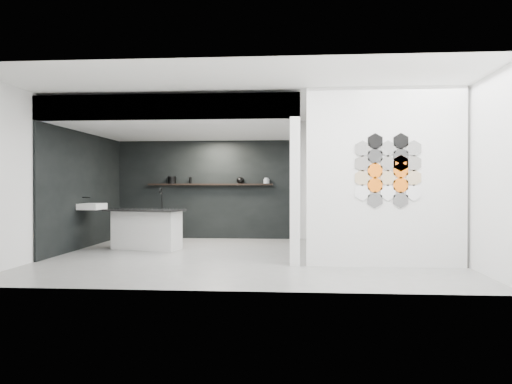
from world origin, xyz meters
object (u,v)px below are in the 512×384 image
object	(u,v)px
partition_panel	(385,177)
stockpot	(172,180)
kettle	(240,180)
kitchen_island	(147,229)
glass_bowl	(266,181)
bottle_dark	(190,180)
utensil_cup	(170,181)
wall_basin	(92,206)
glass_vase	(266,181)

from	to	relation	value
partition_panel	stockpot	xyz separation A→B (m)	(-4.35, 3.87, 0.00)
kettle	partition_panel	bearing A→B (deg)	-73.90
kitchen_island	stockpot	world-z (taller)	stockpot
partition_panel	glass_bowl	world-z (taller)	partition_panel
kitchen_island	bottle_dark	world-z (taller)	bottle_dark
kitchen_island	glass_bowl	world-z (taller)	glass_bowl
kitchen_island	utensil_cup	size ratio (longest dim) A/B	14.83
bottle_dark	utensil_cup	bearing A→B (deg)	180.00
partition_panel	stockpot	size ratio (longest dim) A/B	13.53
wall_basin	kettle	size ratio (longest dim) A/B	3.26
glass_bowl	glass_vase	xyz separation A→B (m)	(0.00, 0.00, 0.02)
kitchen_island	glass_vase	xyz separation A→B (m)	(2.28, 2.05, 0.98)
wall_basin	stockpot	distance (m)	2.41
kitchen_island	bottle_dark	size ratio (longest dim) A/B	10.61
partition_panel	stockpot	distance (m)	5.82
glass_bowl	utensil_cup	distance (m)	2.33
wall_basin	glass_vase	bearing A→B (deg)	31.35
kettle	utensil_cup	xyz separation A→B (m)	(-1.71, 0.00, -0.02)
kitchen_island	stockpot	size ratio (longest dim) A/B	7.89
partition_panel	wall_basin	xyz separation A→B (m)	(-5.46, 1.80, -0.55)
utensil_cup	partition_panel	bearing A→B (deg)	-41.24
partition_panel	utensil_cup	bearing A→B (deg)	138.76
stockpot	glass_vase	size ratio (longest dim) A/B	1.51
wall_basin	partition_panel	bearing A→B (deg)	-18.23
stockpot	glass_bowl	distance (m)	2.28
kettle	bottle_dark	xyz separation A→B (m)	(-1.20, 0.00, -0.00)
kettle	utensil_cup	bearing A→B (deg)	161.19
glass_bowl	wall_basin	bearing A→B (deg)	-148.65
glass_bowl	kettle	bearing A→B (deg)	180.00
stockpot	partition_panel	bearing A→B (deg)	-41.61
partition_panel	bottle_dark	bearing A→B (deg)	135.27
wall_basin	glass_bowl	bearing A→B (deg)	31.35
glass_bowl	bottle_dark	bearing A→B (deg)	180.00
bottle_dark	kettle	bearing A→B (deg)	0.00
utensil_cup	bottle_dark	bearing A→B (deg)	0.00
partition_panel	glass_vase	world-z (taller)	partition_panel
kitchen_island	glass_vase	size ratio (longest dim) A/B	11.94
glass_bowl	bottle_dark	xyz separation A→B (m)	(-1.83, 0.00, 0.03)
stockpot	glass_vase	bearing A→B (deg)	0.00
wall_basin	glass_vase	distance (m)	4.01
partition_panel	kettle	world-z (taller)	partition_panel
kitchen_island	kettle	bearing A→B (deg)	64.58
glass_bowl	glass_vase	distance (m)	0.02
kettle	glass_bowl	bearing A→B (deg)	-18.81
stockpot	bottle_dark	bearing A→B (deg)	0.00
kettle	glass_vase	distance (m)	0.62
kitchen_island	wall_basin	bearing A→B (deg)	-165.75
kettle	glass_vase	bearing A→B (deg)	-18.81
kitchen_island	bottle_dark	bearing A→B (deg)	91.05
kitchen_island	kettle	xyz separation A→B (m)	(1.66, 2.05, 0.99)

